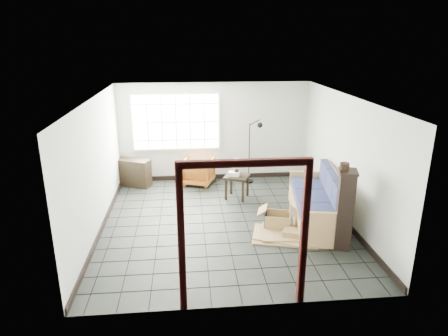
{
  "coord_description": "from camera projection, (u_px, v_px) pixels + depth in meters",
  "views": [
    {
      "loc": [
        -0.74,
        -7.55,
        3.69
      ],
      "look_at": [
        0.02,
        0.3,
        1.1
      ],
      "focal_mm": 32.0,
      "sensor_mm": 36.0,
      "label": 1
    }
  ],
  "objects": [
    {
      "name": "projector",
      "position": [
        234.0,
        174.0,
        9.42
      ],
      "size": [
        0.31,
        0.27,
        0.09
      ],
      "rotation": [
        0.0,
        0.0,
        -0.28
      ],
      "color": "silver",
      "rests_on": "side_table"
    },
    {
      "name": "open_box",
      "position": [
        278.0,
        221.0,
        8.05
      ],
      "size": [
        0.89,
        0.6,
        0.46
      ],
      "rotation": [
        0.0,
        0.0,
        -0.29
      ],
      "color": "#A68950",
      "rests_on": "ground"
    },
    {
      "name": "ground",
      "position": [
        225.0,
        222.0,
        8.36
      ],
      "size": [
        5.5,
        5.5,
        0.0
      ],
      "primitive_type": "plane",
      "color": "black",
      "rests_on": "ground"
    },
    {
      "name": "floor_lamp",
      "position": [
        254.0,
        149.0,
        10.41
      ],
      "size": [
        0.48,
        0.3,
        1.69
      ],
      "rotation": [
        0.0,
        0.0,
        0.16
      ],
      "color": "black",
      "rests_on": "ground"
    },
    {
      "name": "console_shelf",
      "position": [
        133.0,
        173.0,
        10.32
      ],
      "size": [
        0.97,
        0.68,
        0.71
      ],
      "rotation": [
        0.0,
        0.0,
        -0.41
      ],
      "color": "black",
      "rests_on": "ground"
    },
    {
      "name": "pot",
      "position": [
        345.0,
        166.0,
        6.95
      ],
      "size": [
        0.19,
        0.19,
        0.12
      ],
      "rotation": [
        0.0,
        0.0,
        0.13
      ],
      "color": "black",
      "rests_on": "tall_shelf"
    },
    {
      "name": "table_lamp",
      "position": [
        237.0,
        164.0,
        9.37
      ],
      "size": [
        0.28,
        0.28,
        0.4
      ],
      "rotation": [
        0.0,
        0.0,
        0.09
      ],
      "color": "black",
      "rests_on": "side_table"
    },
    {
      "name": "tall_shelf",
      "position": [
        345.0,
        209.0,
        7.15
      ],
      "size": [
        0.41,
        0.47,
        1.49
      ],
      "rotation": [
        0.0,
        0.0,
        -0.28
      ],
      "color": "black",
      "rests_on": "ground"
    },
    {
      "name": "room_shell",
      "position": [
        224.0,
        144.0,
        7.86
      ],
      "size": [
        5.02,
        5.52,
        2.61
      ],
      "color": "silver",
      "rests_on": "ground"
    },
    {
      "name": "doorway_trim",
      "position": [
        244.0,
        217.0,
        5.37
      ],
      "size": [
        1.8,
        0.08,
        2.2
      ],
      "color": "#3A0E0D",
      "rests_on": "ground"
    },
    {
      "name": "side_table",
      "position": [
        237.0,
        179.0,
        9.5
      ],
      "size": [
        0.69,
        0.69,
        0.57
      ],
      "rotation": [
        0.0,
        0.0,
        -0.42
      ],
      "color": "black",
      "rests_on": "ground"
    },
    {
      "name": "armchair",
      "position": [
        198.0,
        170.0,
        10.45
      ],
      "size": [
        0.92,
        0.89,
        0.76
      ],
      "primitive_type": "imported",
      "rotation": [
        0.0,
        0.0,
        2.82
      ],
      "color": "#964415",
      "rests_on": "ground"
    },
    {
      "name": "cardboard_pile",
      "position": [
        286.0,
        234.0,
        7.75
      ],
      "size": [
        1.39,
        1.17,
        0.18
      ],
      "rotation": [
        0.0,
        0.0,
        -0.3
      ],
      "color": "#A68950",
      "rests_on": "ground"
    },
    {
      "name": "futon_sofa",
      "position": [
        320.0,
        204.0,
        8.31
      ],
      "size": [
        1.26,
        2.47,
        1.05
      ],
      "rotation": [
        0.0,
        0.0,
        -0.16
      ],
      "color": "#A18449",
      "rests_on": "ground"
    },
    {
      "name": "window_panel",
      "position": [
        176.0,
        122.0,
        10.32
      ],
      "size": [
        2.32,
        0.08,
        1.52
      ],
      "color": "silver",
      "rests_on": "ground"
    }
  ]
}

